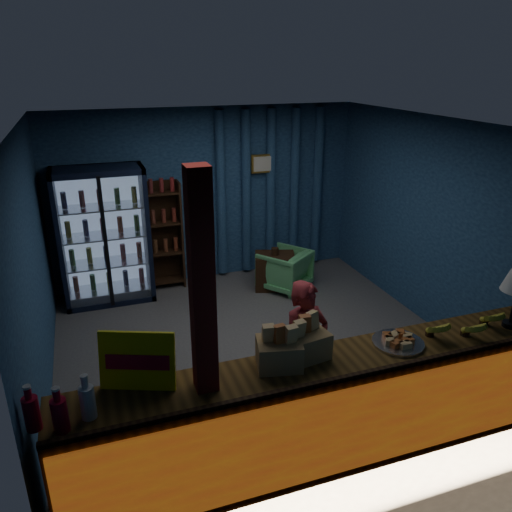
# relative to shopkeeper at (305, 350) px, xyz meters

# --- Properties ---
(ground) EXTENTS (4.60, 4.60, 0.00)m
(ground) POSITION_rel_shopkeeper_xyz_m (-0.03, 1.31, -0.69)
(ground) COLOR #515154
(ground) RESTS_ON ground
(room_walls) EXTENTS (4.60, 4.60, 4.60)m
(room_walls) POSITION_rel_shopkeeper_xyz_m (-0.03, 1.31, 0.88)
(room_walls) COLOR navy
(room_walls) RESTS_ON ground
(counter) EXTENTS (4.40, 0.57, 0.99)m
(counter) POSITION_rel_shopkeeper_xyz_m (-0.03, -0.60, -0.21)
(counter) COLOR brown
(counter) RESTS_ON ground
(support_post) EXTENTS (0.16, 0.16, 2.60)m
(support_post) POSITION_rel_shopkeeper_xyz_m (-1.08, -0.59, 0.61)
(support_post) COLOR maroon
(support_post) RESTS_ON ground
(beverage_cooler) EXTENTS (1.20, 0.62, 1.90)m
(beverage_cooler) POSITION_rel_shopkeeper_xyz_m (-1.58, 3.23, 0.25)
(beverage_cooler) COLOR black
(beverage_cooler) RESTS_ON ground
(bottle_shelf) EXTENTS (0.50, 0.28, 1.60)m
(bottle_shelf) POSITION_rel_shopkeeper_xyz_m (-0.73, 3.37, 0.11)
(bottle_shelf) COLOR #332010
(bottle_shelf) RESTS_ON ground
(curtain_folds) EXTENTS (1.74, 0.14, 2.50)m
(curtain_folds) POSITION_rel_shopkeeper_xyz_m (0.97, 3.45, 0.61)
(curtain_folds) COLOR navy
(curtain_folds) RESTS_ON room_walls
(framed_picture) EXTENTS (0.36, 0.04, 0.28)m
(framed_picture) POSITION_rel_shopkeeper_xyz_m (0.82, 3.41, 1.06)
(framed_picture) COLOR gold
(framed_picture) RESTS_ON room_walls
(shopkeeper) EXTENTS (0.56, 0.44, 1.38)m
(shopkeeper) POSITION_rel_shopkeeper_xyz_m (0.00, 0.00, 0.00)
(shopkeeper) COLOR maroon
(shopkeeper) RESTS_ON ground
(green_chair) EXTENTS (0.91, 0.91, 0.60)m
(green_chair) POSITION_rel_shopkeeper_xyz_m (0.90, 2.67, -0.39)
(green_chair) COLOR #5FBE72
(green_chair) RESTS_ON ground
(side_table) EXTENTS (0.68, 0.58, 0.63)m
(side_table) POSITION_rel_shopkeeper_xyz_m (0.78, 2.75, -0.42)
(side_table) COLOR #332010
(side_table) RESTS_ON ground
(yellow_sign) EXTENTS (0.56, 0.31, 0.44)m
(yellow_sign) POSITION_rel_shopkeeper_xyz_m (-1.55, -0.42, 0.48)
(yellow_sign) COLOR yellow
(yellow_sign) RESTS_ON counter
(soda_bottles) EXTENTS (0.45, 0.18, 0.33)m
(soda_bottles) POSITION_rel_shopkeeper_xyz_m (-2.08, -0.68, 0.40)
(soda_bottles) COLOR #AC0B25
(soda_bottles) RESTS_ON counter
(snack_box_left) EXTENTS (0.40, 0.36, 0.37)m
(snack_box_left) POSITION_rel_shopkeeper_xyz_m (-0.47, -0.52, 0.39)
(snack_box_left) COLOR tan
(snack_box_left) RESTS_ON counter
(snack_box_centre) EXTENTS (0.38, 0.33, 0.37)m
(snack_box_centre) POSITION_rel_shopkeeper_xyz_m (-0.22, -0.46, 0.39)
(snack_box_centre) COLOR tan
(snack_box_centre) RESTS_ON counter
(pastry_tray) EXTENTS (0.44, 0.44, 0.07)m
(pastry_tray) POSITION_rel_shopkeeper_xyz_m (0.61, -0.55, 0.29)
(pastry_tray) COLOR silver
(pastry_tray) RESTS_ON counter
(banana_bunches) EXTENTS (0.85, 0.32, 0.19)m
(banana_bunches) POSITION_rel_shopkeeper_xyz_m (1.24, -0.60, 0.36)
(banana_bunches) COLOR gold
(banana_bunches) RESTS_ON counter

